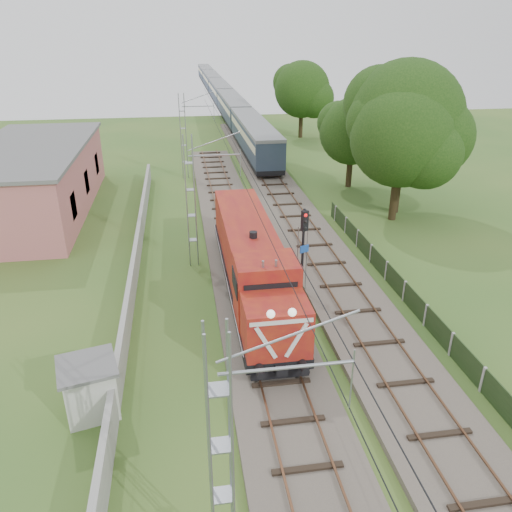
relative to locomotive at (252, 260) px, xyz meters
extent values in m
plane|color=#2F5A21|center=(0.00, -7.39, -2.13)|extent=(140.00, 140.00, 0.00)
cube|color=#6B6054|center=(0.00, -0.39, -1.98)|extent=(4.20, 70.00, 0.30)
cube|color=black|center=(0.00, -0.39, -1.78)|extent=(2.40, 70.00, 0.10)
cube|color=brown|center=(-0.85, -0.39, -1.70)|extent=(0.08, 70.00, 0.05)
cube|color=brown|center=(0.85, -0.39, -1.70)|extent=(0.08, 70.00, 0.05)
cube|color=#6B6054|center=(5.00, 12.61, -1.98)|extent=(4.20, 80.00, 0.30)
cube|color=black|center=(5.00, 12.61, -1.78)|extent=(2.40, 80.00, 0.10)
cube|color=brown|center=(4.15, 12.61, -1.70)|extent=(0.08, 80.00, 0.05)
cube|color=brown|center=(5.85, 12.61, -1.70)|extent=(0.08, 80.00, 0.05)
cylinder|color=gray|center=(-1.50, -15.39, 4.67)|extent=(3.00, 0.08, 0.08)
cylinder|color=gray|center=(-1.50, 4.61, 4.67)|extent=(3.00, 0.08, 0.08)
cylinder|color=gray|center=(-1.50, 24.61, 4.67)|extent=(3.00, 0.08, 0.08)
cylinder|color=black|center=(0.00, 4.61, 3.37)|extent=(0.03, 70.00, 0.03)
cylinder|color=black|center=(0.00, 4.61, 4.67)|extent=(0.03, 70.00, 0.03)
cube|color=#9E9E99|center=(-6.50, 4.61, -1.38)|extent=(0.25, 40.00, 1.50)
cube|color=#B46260|center=(-15.00, 16.61, 0.37)|extent=(8.00, 20.00, 5.00)
cube|color=#606060|center=(-15.00, 16.61, 2.97)|extent=(8.40, 20.40, 0.25)
cube|color=black|center=(-11.05, 10.61, 0.07)|extent=(0.10, 1.60, 1.80)
cube|color=black|center=(-11.05, 16.61, 0.07)|extent=(0.10, 1.60, 1.80)
cube|color=black|center=(-11.05, 22.61, 0.07)|extent=(0.10, 1.60, 1.80)
cube|color=black|center=(8.00, -4.39, -1.53)|extent=(0.05, 32.00, 1.15)
cube|color=#9E9E99|center=(8.00, 10.61, -1.53)|extent=(0.12, 0.12, 1.20)
cube|color=black|center=(0.00, 0.11, -1.16)|extent=(2.81, 15.90, 0.47)
cube|color=black|center=(0.00, -5.03, -1.44)|extent=(2.06, 3.37, 0.47)
cube|color=black|center=(0.00, 5.26, -1.44)|extent=(2.06, 3.37, 0.47)
cube|color=black|center=(0.00, -7.74, -1.54)|extent=(2.43, 0.23, 0.33)
cube|color=#A63212|center=(0.00, -6.67, 0.15)|extent=(2.71, 2.34, 2.15)
sphere|color=white|center=(-0.42, -7.79, 1.36)|extent=(0.34, 0.34, 0.34)
sphere|color=white|center=(0.42, -7.79, 1.36)|extent=(0.34, 0.34, 0.34)
cube|color=silver|center=(-0.61, -7.85, 0.10)|extent=(0.94, 0.06, 1.57)
cube|color=silver|center=(0.61, -7.85, 0.10)|extent=(0.94, 0.06, 1.57)
cube|color=silver|center=(0.00, -7.85, 0.99)|extent=(2.53, 0.06, 0.17)
cube|color=#A63212|center=(0.00, -4.37, 0.57)|extent=(2.81, 2.24, 2.99)
cube|color=black|center=(0.00, -5.52, 1.04)|extent=(2.34, 0.06, 0.84)
cube|color=#A63212|center=(0.00, 2.41, 0.29)|extent=(2.62, 11.32, 2.43)
cylinder|color=black|center=(0.00, -0.45, 1.64)|extent=(0.41, 0.41, 0.37)
cylinder|color=gray|center=(-0.28, -5.12, 2.21)|extent=(0.11, 0.11, 0.33)
cylinder|color=gray|center=(0.28, -5.12, 2.21)|extent=(0.11, 0.11, 0.33)
cube|color=black|center=(5.00, 32.17, -1.24)|extent=(2.79, 21.14, 0.48)
cube|color=#2C3749|center=(5.00, 32.17, 0.29)|extent=(2.88, 21.14, 2.59)
cube|color=beige|center=(5.00, 32.17, 0.77)|extent=(2.92, 20.29, 0.72)
cube|color=slate|center=(5.00, 32.17, 1.73)|extent=(2.93, 21.14, 0.34)
cube|color=black|center=(5.00, 54.27, -1.24)|extent=(2.79, 21.14, 0.48)
cube|color=#2C3749|center=(5.00, 54.27, 0.29)|extent=(2.88, 21.14, 2.59)
cube|color=beige|center=(5.00, 54.27, 0.77)|extent=(2.92, 20.29, 0.72)
cube|color=slate|center=(5.00, 54.27, 1.73)|extent=(2.93, 21.14, 0.34)
cube|color=black|center=(5.00, 76.36, -1.24)|extent=(2.79, 21.14, 0.48)
cube|color=#2C3749|center=(5.00, 76.36, 0.29)|extent=(2.88, 21.14, 2.59)
cube|color=beige|center=(5.00, 76.36, 0.77)|extent=(2.92, 20.29, 0.72)
cube|color=slate|center=(5.00, 76.36, 1.73)|extent=(2.93, 21.14, 0.34)
cube|color=black|center=(5.00, 98.46, -1.24)|extent=(2.79, 21.14, 0.48)
cube|color=#2C3749|center=(5.00, 98.46, 0.29)|extent=(2.88, 21.14, 2.59)
cube|color=beige|center=(5.00, 98.46, 0.77)|extent=(2.92, 20.29, 0.72)
cube|color=slate|center=(5.00, 98.46, 1.73)|extent=(2.93, 21.14, 0.34)
cube|color=black|center=(5.00, 120.56, -1.24)|extent=(2.79, 21.14, 0.48)
cube|color=#2C3749|center=(5.00, 120.56, 0.29)|extent=(2.88, 21.14, 2.59)
cube|color=beige|center=(5.00, 120.56, 0.77)|extent=(2.92, 20.29, 0.72)
cube|color=slate|center=(5.00, 120.56, 1.73)|extent=(2.93, 21.14, 0.34)
cylinder|color=black|center=(2.69, -0.32, 0.38)|extent=(0.14, 0.14, 5.01)
cube|color=black|center=(2.69, -0.47, 2.28)|extent=(0.41, 0.34, 1.10)
sphere|color=red|center=(2.69, -0.59, 2.63)|extent=(0.18, 0.18, 0.18)
sphere|color=black|center=(2.69, -0.59, 2.28)|extent=(0.18, 0.18, 0.18)
sphere|color=black|center=(2.69, -0.59, 1.93)|extent=(0.18, 0.18, 0.18)
cube|color=#1B49A2|center=(2.74, -0.44, 0.68)|extent=(0.53, 0.26, 0.40)
cube|color=beige|center=(-7.40, -8.13, -1.12)|extent=(2.22, 2.22, 2.02)
cube|color=#606060|center=(-7.40, -8.13, -0.01)|extent=(2.56, 2.56, 0.14)
cylinder|color=#332614|center=(12.44, 10.28, 0.14)|extent=(0.57, 0.57, 4.52)
sphere|color=black|center=(12.44, 10.28, 4.25)|extent=(7.40, 7.40, 7.40)
sphere|color=black|center=(13.92, 9.17, 3.22)|extent=(5.18, 5.18, 5.18)
sphere|color=black|center=(11.14, 11.58, 5.07)|extent=(4.81, 4.81, 4.81)
cylinder|color=#332614|center=(13.31, 11.91, 0.48)|extent=(0.63, 0.63, 5.22)
sphere|color=black|center=(13.31, 11.91, 5.23)|extent=(8.54, 8.54, 8.54)
sphere|color=black|center=(15.02, 10.63, 4.04)|extent=(5.98, 5.98, 5.98)
sphere|color=black|center=(11.82, 13.40, 6.18)|extent=(5.55, 5.55, 5.55)
cylinder|color=#332614|center=(11.91, 19.24, -0.33)|extent=(0.53, 0.53, 3.59)
sphere|color=black|center=(11.91, 19.24, 2.93)|extent=(5.87, 5.87, 5.87)
sphere|color=black|center=(13.08, 18.36, 2.12)|extent=(4.11, 4.11, 4.11)
sphere|color=black|center=(10.88, 20.27, 3.58)|extent=(3.82, 3.82, 3.82)
cylinder|color=#332614|center=(12.84, 42.33, 0.07)|extent=(0.54, 0.54, 4.40)
sphere|color=black|center=(12.84, 42.33, 4.07)|extent=(7.19, 7.19, 7.19)
sphere|color=black|center=(14.28, 41.25, 3.07)|extent=(5.04, 5.04, 5.04)
sphere|color=black|center=(11.58, 43.59, 4.87)|extent=(4.68, 4.68, 4.68)
camera|label=1|loc=(-3.50, -23.95, 11.34)|focal=35.00mm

